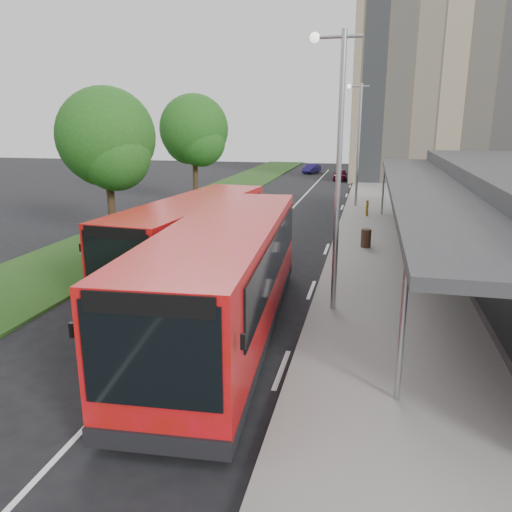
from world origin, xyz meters
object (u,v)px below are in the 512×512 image
Objects in this scene: tree_far at (194,134)px; car_far at (312,169)px; bus_main at (225,279)px; litter_bin at (366,238)px; bus_second at (193,237)px; lamp_post_near at (336,158)px; tree_mid at (107,144)px; lamp_post_far at (358,138)px; bollard at (367,208)px; car_near at (340,174)px.

tree_far is 2.38× the size of car_far.
bus_main is 11.19m from litter_bin.
bus_second is at bearing -74.94° from car_far.
lamp_post_near is 2.50× the size of car_far.
tree_mid is at bearing 148.84° from bus_second.
bollard is (0.89, -3.75, -4.09)m from lamp_post_far.
tree_mid is at bearing -142.58° from bollard.
tree_far is 2.31× the size of car_near.
lamp_post_far is (11.13, 0.95, -0.21)m from tree_far.
litter_bin is (0.95, 8.20, -4.15)m from lamp_post_near.
litter_bin is at bearing 67.15° from bus_main.
bus_second is at bearing -140.53° from litter_bin.
lamp_post_near reaches higher than tree_far.
bollard is at bearing -76.62° from lamp_post_far.
lamp_post_far is 2.42× the size of car_near.
bollard is at bearing 86.86° from lamp_post_near.
lamp_post_near is 37.27m from car_near.
car_near reaches higher than car_far.
litter_bin is at bearing 5.44° from tree_mid.
lamp_post_near is 0.77× the size of bus_second.
tree_mid is at bearing -108.44° from car_near.
car_near is at bearing 85.24° from bus_main.
lamp_post_near is 20.00m from lamp_post_far.
lamp_post_near is at bearing -93.14° from bollard.
bollard is (-0.05, 8.05, 0.06)m from litter_bin.
tree_mid is 7.72m from bus_second.
lamp_post_far is (11.13, 12.95, -0.02)m from tree_mid.
litter_bin is 8.05m from bollard.
bus_second reaches higher than litter_bin.
litter_bin is (6.45, 5.32, -0.91)m from bus_second.
tree_mid is 12.00m from tree_far.
car_far is at bearing 77.30° from tree_far.
bus_second is at bearing -107.84° from lamp_post_far.
tree_mid is 2.22× the size of car_near.
litter_bin is 0.26× the size of car_far.
lamp_post_near is (11.13, -19.05, -0.21)m from tree_far.
car_near is at bearing 73.14° from tree_mid.
litter_bin is 0.25× the size of car_near.
lamp_post_near reaches higher than bus_main.
lamp_post_far is 5.62m from bollard.
lamp_post_near is 16.78m from bollard.
bollard reaches higher than litter_bin.
bollard is (0.89, 16.25, -4.09)m from lamp_post_near.
bus_main is 11.91× the size of bollard.
tree_mid is 13.17m from lamp_post_near.
car_far is at bearing 97.48° from lamp_post_near.
tree_mid is at bearing 128.14° from bus_main.
bus_second is at bearing 152.34° from lamp_post_near.
lamp_post_near is 2.42× the size of car_near.
lamp_post_near is 1.00× the size of lamp_post_far.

